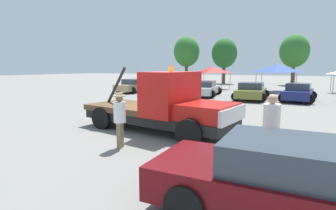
{
  "coord_description": "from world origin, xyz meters",
  "views": [
    {
      "loc": [
        5.21,
        -8.69,
        2.47
      ],
      "look_at": [
        0.5,
        0.0,
        1.05
      ],
      "focal_mm": 28.0,
      "sensor_mm": 36.0,
      "label": 1
    }
  ],
  "objects_px": {
    "tow_truck": "(165,107)",
    "parked_car_silver": "(205,89)",
    "foreground_car": "(307,185)",
    "parked_car_tan": "(135,86)",
    "tree_center": "(294,51)",
    "parked_car_charcoal": "(163,88)",
    "tree_right": "(224,53)",
    "canopy_tent_blue": "(277,68)",
    "parked_car_olive": "(251,91)",
    "traffic_cone": "(146,109)",
    "person_at_hood": "(120,116)",
    "parked_car_navy": "(298,93)",
    "canopy_tent_red": "(212,70)",
    "person_near_truck": "(271,125)",
    "tree_left": "(187,52)"
  },
  "relations": [
    {
      "from": "parked_car_charcoal",
      "to": "tree_right",
      "type": "xyz_separation_m",
      "value": [
        -0.05,
        19.15,
        3.96
      ]
    },
    {
      "from": "foreground_car",
      "to": "parked_car_tan",
      "type": "height_order",
      "value": "same"
    },
    {
      "from": "person_near_truck",
      "to": "canopy_tent_red",
      "type": "height_order",
      "value": "canopy_tent_red"
    },
    {
      "from": "parked_car_charcoal",
      "to": "tree_right",
      "type": "relative_size",
      "value": 0.71
    },
    {
      "from": "tree_center",
      "to": "foreground_car",
      "type": "bearing_deg",
      "value": -86.43
    },
    {
      "from": "person_at_hood",
      "to": "parked_car_olive",
      "type": "height_order",
      "value": "person_at_hood"
    },
    {
      "from": "person_near_truck",
      "to": "tree_right",
      "type": "distance_m",
      "value": 35.22
    },
    {
      "from": "parked_car_silver",
      "to": "parked_car_olive",
      "type": "distance_m",
      "value": 4.1
    },
    {
      "from": "foreground_car",
      "to": "parked_car_silver",
      "type": "bearing_deg",
      "value": 113.23
    },
    {
      "from": "foreground_car",
      "to": "canopy_tent_red",
      "type": "distance_m",
      "value": 27.08
    },
    {
      "from": "traffic_cone",
      "to": "parked_car_tan",
      "type": "bearing_deg",
      "value": 128.1
    },
    {
      "from": "tow_truck",
      "to": "parked_car_silver",
      "type": "relative_size",
      "value": 1.3
    },
    {
      "from": "person_near_truck",
      "to": "foreground_car",
      "type": "bearing_deg",
      "value": 174.13
    },
    {
      "from": "person_near_truck",
      "to": "tree_center",
      "type": "height_order",
      "value": "tree_center"
    },
    {
      "from": "parked_car_olive",
      "to": "canopy_tent_red",
      "type": "distance_m",
      "value": 10.74
    },
    {
      "from": "person_near_truck",
      "to": "canopy_tent_red",
      "type": "distance_m",
      "value": 24.54
    },
    {
      "from": "traffic_cone",
      "to": "canopy_tent_blue",
      "type": "bearing_deg",
      "value": 74.71
    },
    {
      "from": "person_at_hood",
      "to": "tree_right",
      "type": "distance_m",
      "value": 34.68
    },
    {
      "from": "tow_truck",
      "to": "parked_car_navy",
      "type": "xyz_separation_m",
      "value": [
        4.11,
        12.8,
        -0.33
      ]
    },
    {
      "from": "parked_car_tan",
      "to": "tow_truck",
      "type": "bearing_deg",
      "value": -137.91
    },
    {
      "from": "tree_center",
      "to": "parked_car_tan",
      "type": "bearing_deg",
      "value": -123.74
    },
    {
      "from": "person_near_truck",
      "to": "parked_car_silver",
      "type": "height_order",
      "value": "person_near_truck"
    },
    {
      "from": "canopy_tent_red",
      "to": "tree_left",
      "type": "height_order",
      "value": "tree_left"
    },
    {
      "from": "person_at_hood",
      "to": "tree_right",
      "type": "bearing_deg",
      "value": -95.98
    },
    {
      "from": "person_near_truck",
      "to": "parked_car_charcoal",
      "type": "relative_size",
      "value": 0.37
    },
    {
      "from": "tree_right",
      "to": "traffic_cone",
      "type": "height_order",
      "value": "tree_right"
    },
    {
      "from": "person_near_truck",
      "to": "tow_truck",
      "type": "bearing_deg",
      "value": 40.13
    },
    {
      "from": "tree_right",
      "to": "parked_car_navy",
      "type": "bearing_deg",
      "value": -59.03
    },
    {
      "from": "tree_center",
      "to": "parked_car_silver",
      "type": "bearing_deg",
      "value": -106.28
    },
    {
      "from": "person_near_truck",
      "to": "parked_car_tan",
      "type": "bearing_deg",
      "value": 19.55
    },
    {
      "from": "parked_car_olive",
      "to": "traffic_cone",
      "type": "relative_size",
      "value": 8.22
    },
    {
      "from": "foreground_car",
      "to": "parked_car_olive",
      "type": "xyz_separation_m",
      "value": [
        -4.02,
        16.38,
        -0.0
      ]
    },
    {
      "from": "parked_car_navy",
      "to": "parked_car_charcoal",
      "type": "bearing_deg",
      "value": 96.11
    },
    {
      "from": "tree_center",
      "to": "tree_right",
      "type": "distance_m",
      "value": 9.71
    },
    {
      "from": "parked_car_navy",
      "to": "canopy_tent_red",
      "type": "height_order",
      "value": "canopy_tent_red"
    },
    {
      "from": "parked_car_navy",
      "to": "traffic_cone",
      "type": "xyz_separation_m",
      "value": [
        -7.04,
        -9.71,
        -0.39
      ]
    },
    {
      "from": "canopy_tent_blue",
      "to": "parked_car_charcoal",
      "type": "bearing_deg",
      "value": -137.3
    },
    {
      "from": "canopy_tent_red",
      "to": "person_near_truck",
      "type": "bearing_deg",
      "value": -67.64
    },
    {
      "from": "person_at_hood",
      "to": "parked_car_olive",
      "type": "relative_size",
      "value": 0.38
    },
    {
      "from": "parked_car_tan",
      "to": "person_near_truck",
      "type": "bearing_deg",
      "value": -132.51
    },
    {
      "from": "parked_car_olive",
      "to": "parked_car_navy",
      "type": "distance_m",
      "value": 3.31
    },
    {
      "from": "parked_car_charcoal",
      "to": "parked_car_navy",
      "type": "xyz_separation_m",
      "value": [
        11.11,
        0.56,
        -0.0
      ]
    },
    {
      "from": "person_at_hood",
      "to": "parked_car_tan",
      "type": "distance_m",
      "value": 18.46
    },
    {
      "from": "tow_truck",
      "to": "parked_car_silver",
      "type": "xyz_separation_m",
      "value": [
        -3.16,
        12.88,
        -0.33
      ]
    },
    {
      "from": "parked_car_navy",
      "to": "tree_center",
      "type": "relative_size",
      "value": 0.63
    },
    {
      "from": "canopy_tent_blue",
      "to": "foreground_car",
      "type": "bearing_deg",
      "value": -82.84
    },
    {
      "from": "parked_car_silver",
      "to": "parked_car_olive",
      "type": "bearing_deg",
      "value": -108.38
    },
    {
      "from": "parked_car_silver",
      "to": "parked_car_navy",
      "type": "xyz_separation_m",
      "value": [
        7.27,
        -0.08,
        -0.0
      ]
    },
    {
      "from": "tow_truck",
      "to": "person_near_truck",
      "type": "height_order",
      "value": "tow_truck"
    },
    {
      "from": "canopy_tent_red",
      "to": "tree_center",
      "type": "xyz_separation_m",
      "value": [
        7.87,
        11.75,
        2.53
      ]
    }
  ]
}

